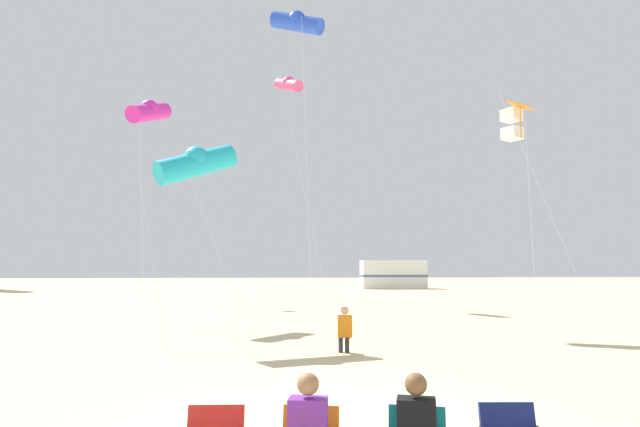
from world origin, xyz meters
TOP-DOWN VIEW (x-y plane):
  - kite_flyer_standing at (1.02, 5.82)m, footprint 0.35×0.52m
  - kite_diamond_lime at (-5.45, 23.62)m, footprint 3.35×3.35m
  - kite_diamond_orange at (8.12, 10.60)m, footprint 3.18×2.24m
  - kite_tube_rainbow at (0.03, 23.83)m, footprint 3.27×3.59m
  - kite_tube_blue at (0.16, 14.39)m, footprint 2.50×1.88m
  - kite_tube_magenta at (-5.92, 14.45)m, footprint 1.49×2.59m
  - kite_box_white at (8.03, 11.20)m, footprint 1.16×1.16m
  - kite_tube_cyan at (-3.01, 8.21)m, footprint 2.97×2.74m
  - rv_van_white at (11.10, 44.80)m, footprint 6.45×2.37m

SIDE VIEW (x-z plane):
  - kite_flyer_standing at x=1.02m, z-range 0.03..1.19m
  - rv_van_white at x=11.10m, z-range -0.01..2.79m
  - kite_tube_cyan at x=-3.01m, z-range 2.22..8.05m
  - kite_box_white at x=8.03m, z-range 3.39..11.34m
  - kite_diamond_orange at x=8.12m, z-range 3.56..11.71m
  - kite_diamond_lime at x=-5.45m, z-range 3.79..12.48m
  - kite_tube_magenta at x=-5.92m, z-range 3.90..13.10m
  - kite_tube_blue at x=0.16m, z-range 5.93..19.21m
  - kite_tube_rainbow at x=0.03m, z-range 6.25..20.18m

